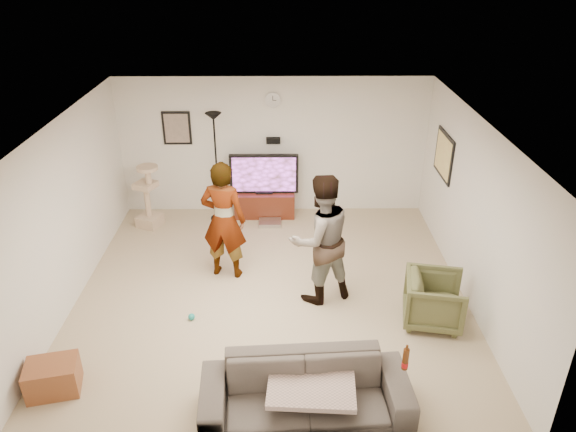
{
  "coord_description": "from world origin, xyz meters",
  "views": [
    {
      "loc": [
        0.19,
        -6.41,
        4.5
      ],
      "look_at": [
        0.24,
        0.2,
        1.14
      ],
      "focal_mm": 33.47,
      "sensor_mm": 36.0,
      "label": 1
    }
  ],
  "objects_px": {
    "person_left": "(224,220)",
    "sofa": "(305,392)",
    "tv_stand": "(265,204)",
    "person_right": "(320,239)",
    "cat_tree": "(147,196)",
    "tv": "(264,174)",
    "beer_bottle": "(406,359)",
    "side_table": "(53,377)",
    "floor_lamp": "(217,168)",
    "armchair": "(434,300)"
  },
  "relations": [
    {
      "from": "person_left",
      "to": "sofa",
      "type": "distance_m",
      "value": 3.04
    },
    {
      "from": "tv_stand",
      "to": "person_right",
      "type": "height_order",
      "value": "person_right"
    },
    {
      "from": "person_right",
      "to": "cat_tree",
      "type": "bearing_deg",
      "value": -60.58
    },
    {
      "from": "tv",
      "to": "person_left",
      "type": "relative_size",
      "value": 0.68
    },
    {
      "from": "person_left",
      "to": "cat_tree",
      "type": "bearing_deg",
      "value": -34.85
    },
    {
      "from": "beer_bottle",
      "to": "side_table",
      "type": "distance_m",
      "value": 3.87
    },
    {
      "from": "beer_bottle",
      "to": "sofa",
      "type": "bearing_deg",
      "value": 180.0
    },
    {
      "from": "tv",
      "to": "cat_tree",
      "type": "height_order",
      "value": "tv"
    },
    {
      "from": "person_left",
      "to": "sofa",
      "type": "height_order",
      "value": "person_left"
    },
    {
      "from": "person_right",
      "to": "beer_bottle",
      "type": "height_order",
      "value": "person_right"
    },
    {
      "from": "tv_stand",
      "to": "floor_lamp",
      "type": "relative_size",
      "value": 0.55
    },
    {
      "from": "tv",
      "to": "floor_lamp",
      "type": "distance_m",
      "value": 0.85
    },
    {
      "from": "tv_stand",
      "to": "beer_bottle",
      "type": "height_order",
      "value": "beer_bottle"
    },
    {
      "from": "tv",
      "to": "person_left",
      "type": "height_order",
      "value": "person_left"
    },
    {
      "from": "tv_stand",
      "to": "side_table",
      "type": "distance_m",
      "value": 4.91
    },
    {
      "from": "tv_stand",
      "to": "floor_lamp",
      "type": "bearing_deg",
      "value": -169.77
    },
    {
      "from": "floor_lamp",
      "to": "cat_tree",
      "type": "xyz_separation_m",
      "value": [
        -1.21,
        -0.27,
        -0.41
      ]
    },
    {
      "from": "tv_stand",
      "to": "armchair",
      "type": "bearing_deg",
      "value": -53.92
    },
    {
      "from": "cat_tree",
      "to": "beer_bottle",
      "type": "height_order",
      "value": "cat_tree"
    },
    {
      "from": "person_left",
      "to": "person_right",
      "type": "distance_m",
      "value": 1.5
    },
    {
      "from": "person_right",
      "to": "tv_stand",
      "type": "bearing_deg",
      "value": -95.35
    },
    {
      "from": "beer_bottle",
      "to": "tv",
      "type": "bearing_deg",
      "value": 108.33
    },
    {
      "from": "cat_tree",
      "to": "side_table",
      "type": "height_order",
      "value": "cat_tree"
    },
    {
      "from": "tv_stand",
      "to": "tv",
      "type": "distance_m",
      "value": 0.59
    },
    {
      "from": "floor_lamp",
      "to": "person_left",
      "type": "xyz_separation_m",
      "value": [
        0.3,
        -1.84,
        -0.08
      ]
    },
    {
      "from": "cat_tree",
      "to": "person_right",
      "type": "bearing_deg",
      "value": -37.2
    },
    {
      "from": "tv",
      "to": "armchair",
      "type": "height_order",
      "value": "tv"
    },
    {
      "from": "tv_stand",
      "to": "cat_tree",
      "type": "distance_m",
      "value": 2.11
    },
    {
      "from": "beer_bottle",
      "to": "floor_lamp",
      "type": "bearing_deg",
      "value": 117.5
    },
    {
      "from": "person_right",
      "to": "armchair",
      "type": "distance_m",
      "value": 1.69
    },
    {
      "from": "cat_tree",
      "to": "armchair",
      "type": "distance_m",
      "value": 5.16
    },
    {
      "from": "sofa",
      "to": "side_table",
      "type": "xyz_separation_m",
      "value": [
        -2.8,
        0.38,
        -0.13
      ]
    },
    {
      "from": "cat_tree",
      "to": "sofa",
      "type": "xyz_separation_m",
      "value": [
        2.61,
        -4.35,
        -0.26
      ]
    },
    {
      "from": "person_right",
      "to": "beer_bottle",
      "type": "xyz_separation_m",
      "value": [
        0.73,
        -2.16,
        -0.17
      ]
    },
    {
      "from": "tv",
      "to": "armchair",
      "type": "distance_m",
      "value": 3.96
    },
    {
      "from": "tv_stand",
      "to": "side_table",
      "type": "bearing_deg",
      "value": -117.0
    },
    {
      "from": "tv",
      "to": "sofa",
      "type": "bearing_deg",
      "value": -83.14
    },
    {
      "from": "side_table",
      "to": "tv_stand",
      "type": "bearing_deg",
      "value": 63.0
    },
    {
      "from": "floor_lamp",
      "to": "side_table",
      "type": "height_order",
      "value": "floor_lamp"
    },
    {
      "from": "tv",
      "to": "beer_bottle",
      "type": "distance_m",
      "value": 5.01
    },
    {
      "from": "beer_bottle",
      "to": "side_table",
      "type": "xyz_separation_m",
      "value": [
        -3.81,
        0.38,
        -0.58
      ]
    },
    {
      "from": "floor_lamp",
      "to": "cat_tree",
      "type": "height_order",
      "value": "floor_lamp"
    },
    {
      "from": "tv_stand",
      "to": "person_right",
      "type": "distance_m",
      "value": 2.82
    },
    {
      "from": "cat_tree",
      "to": "sofa",
      "type": "height_order",
      "value": "cat_tree"
    },
    {
      "from": "floor_lamp",
      "to": "sofa",
      "type": "relative_size",
      "value": 0.91
    },
    {
      "from": "floor_lamp",
      "to": "side_table",
      "type": "relative_size",
      "value": 3.57
    },
    {
      "from": "tv",
      "to": "person_right",
      "type": "bearing_deg",
      "value": -71.98
    },
    {
      "from": "tv",
      "to": "tv_stand",
      "type": "bearing_deg",
      "value": 0.0
    },
    {
      "from": "person_left",
      "to": "sofa",
      "type": "xyz_separation_m",
      "value": [
        1.1,
        -2.77,
        -0.59
      ]
    },
    {
      "from": "sofa",
      "to": "beer_bottle",
      "type": "bearing_deg",
      "value": -3.54
    }
  ]
}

